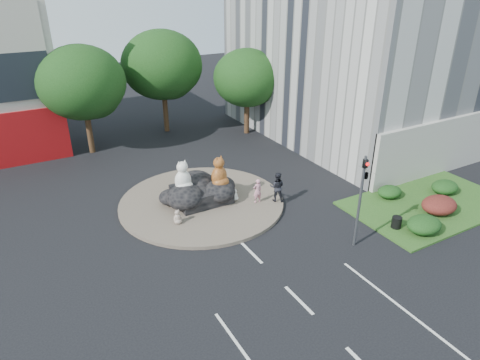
# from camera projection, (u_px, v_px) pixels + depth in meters

# --- Properties ---
(ground) EXTENTS (120.00, 120.00, 0.00)m
(ground) POSITION_uv_depth(u_px,v_px,m) (299.00, 300.00, 18.44)
(ground) COLOR black
(ground) RESTS_ON ground
(roundabout_island) EXTENTS (10.00, 10.00, 0.20)m
(roundabout_island) POSITION_uv_depth(u_px,v_px,m) (202.00, 202.00, 26.26)
(roundabout_island) COLOR brown
(roundabout_island) RESTS_ON ground
(rock_plinth) EXTENTS (3.20, 2.60, 0.90)m
(rock_plinth) POSITION_uv_depth(u_px,v_px,m) (201.00, 194.00, 26.02)
(rock_plinth) COLOR black
(rock_plinth) RESTS_ON roundabout_island
(grass_verge) EXTENTS (10.00, 6.00, 0.12)m
(grass_verge) POSITION_uv_depth(u_px,v_px,m) (429.00, 204.00, 26.08)
(grass_verge) COLOR #1B4717
(grass_verge) RESTS_ON ground
(tree_left) EXTENTS (6.46, 6.46, 8.27)m
(tree_left) POSITION_uv_depth(u_px,v_px,m) (83.00, 86.00, 31.78)
(tree_left) COLOR #382314
(tree_left) RESTS_ON ground
(tree_mid) EXTENTS (6.84, 6.84, 8.76)m
(tree_mid) POSITION_uv_depth(u_px,v_px,m) (163.00, 68.00, 36.31)
(tree_mid) COLOR #382314
(tree_mid) RESTS_ON ground
(tree_right) EXTENTS (5.70, 5.70, 7.30)m
(tree_right) POSITION_uv_depth(u_px,v_px,m) (247.00, 80.00, 36.22)
(tree_right) COLOR #382314
(tree_right) RESTS_ON ground
(hedge_near_green) EXTENTS (2.00, 1.60, 0.90)m
(hedge_near_green) POSITION_uv_depth(u_px,v_px,m) (424.00, 225.00, 22.96)
(hedge_near_green) COLOR #143410
(hedge_near_green) RESTS_ON grass_verge
(hedge_red) EXTENTS (2.20, 1.76, 0.99)m
(hedge_red) POSITION_uv_depth(u_px,v_px,m) (439.00, 205.00, 24.83)
(hedge_red) COLOR #431214
(hedge_red) RESTS_ON grass_verge
(hedge_mid_green) EXTENTS (1.80, 1.44, 0.81)m
(hedge_mid_green) POSITION_uv_depth(u_px,v_px,m) (445.00, 187.00, 27.15)
(hedge_mid_green) COLOR #143410
(hedge_mid_green) RESTS_ON grass_verge
(hedge_back_green) EXTENTS (1.60, 1.28, 0.72)m
(hedge_back_green) POSITION_uv_depth(u_px,v_px,m) (390.00, 192.00, 26.65)
(hedge_back_green) COLOR #143410
(hedge_back_green) RESTS_ON grass_verge
(traffic_light) EXTENTS (0.44, 1.24, 5.00)m
(traffic_light) POSITION_uv_depth(u_px,v_px,m) (364.00, 182.00, 20.70)
(traffic_light) COLOR #595B60
(traffic_light) RESTS_ON ground
(street_lamp) EXTENTS (2.34, 0.22, 8.06)m
(street_lamp) POSITION_uv_depth(u_px,v_px,m) (387.00, 110.00, 28.43)
(street_lamp) COLOR #595B60
(street_lamp) RESTS_ON ground
(cat_white) EXTENTS (1.25, 1.11, 1.94)m
(cat_white) POSITION_uv_depth(u_px,v_px,m) (183.00, 176.00, 25.04)
(cat_white) COLOR white
(cat_white) RESTS_ON rock_plinth
(cat_tabby) EXTENTS (1.46, 1.36, 1.97)m
(cat_tabby) POSITION_uv_depth(u_px,v_px,m) (219.00, 171.00, 25.56)
(cat_tabby) COLOR #C68129
(cat_tabby) RESTS_ON rock_plinth
(kitten_calico) EXTENTS (0.58, 0.52, 0.85)m
(kitten_calico) POSITION_uv_depth(u_px,v_px,m) (177.00, 216.00, 23.65)
(kitten_calico) COLOR silver
(kitten_calico) RESTS_ON roundabout_island
(kitten_white) EXTENTS (0.54, 0.50, 0.74)m
(kitten_white) POSITION_uv_depth(u_px,v_px,m) (235.00, 194.00, 26.14)
(kitten_white) COLOR silver
(kitten_white) RESTS_ON roundabout_island
(pedestrian_pink) EXTENTS (0.56, 0.37, 1.54)m
(pedestrian_pink) POSITION_uv_depth(u_px,v_px,m) (257.00, 191.00, 25.70)
(pedestrian_pink) COLOR #CB8395
(pedestrian_pink) RESTS_ON roundabout_island
(pedestrian_dark) EXTENTS (1.15, 1.11, 1.86)m
(pedestrian_dark) POSITION_uv_depth(u_px,v_px,m) (277.00, 187.00, 25.80)
(pedestrian_dark) COLOR black
(pedestrian_dark) RESTS_ON roundabout_island
(litter_bin) EXTENTS (0.64, 0.64, 0.64)m
(litter_bin) POSITION_uv_depth(u_px,v_px,m) (396.00, 222.00, 23.42)
(litter_bin) COLOR black
(litter_bin) RESTS_ON grass_verge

